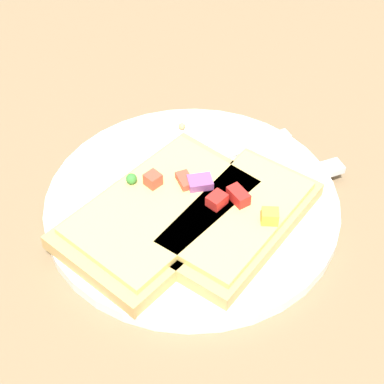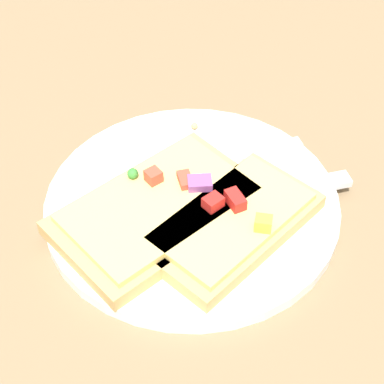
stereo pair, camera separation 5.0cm
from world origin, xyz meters
name	(u,v)px [view 1 (the left image)]	position (x,y,z in m)	size (l,w,h in m)	color
ground_plane	(192,209)	(0.00, 0.00, 0.00)	(4.00, 4.00, 0.00)	#7F6647
plate	(192,204)	(0.00, 0.00, 0.01)	(0.27, 0.27, 0.01)	white
fork	(186,169)	(-0.04, -0.01, 0.01)	(0.14, 0.17, 0.01)	silver
knife	(264,188)	(-0.03, 0.06, 0.01)	(0.12, 0.17, 0.01)	silver
pizza_slice_main	(162,212)	(0.03, -0.02, 0.02)	(0.21, 0.18, 0.03)	tan
pizza_slice_corner	(237,219)	(0.02, 0.04, 0.02)	(0.18, 0.14, 0.03)	tan
crumb_scatter	(195,171)	(-0.03, 0.00, 0.02)	(0.09, 0.05, 0.01)	tan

